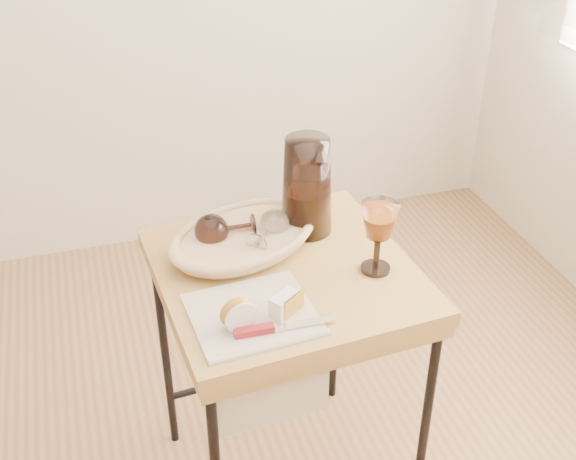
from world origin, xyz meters
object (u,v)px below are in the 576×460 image
object	(u,v)px
wine_goblet	(378,238)
tea_towel	(252,313)
side_table	(286,384)
goblet_lying_b	(267,232)
apple_half	(237,312)
bread_basket	(244,240)
pitcher	(307,186)
goblet_lying_a	(229,228)
table_knife	(281,326)

from	to	relation	value
wine_goblet	tea_towel	bearing A→B (deg)	-166.49
side_table	goblet_lying_b	distance (m)	0.44
side_table	wine_goblet	world-z (taller)	wine_goblet
goblet_lying_b	apple_half	world-z (taller)	goblet_lying_b
tea_towel	bread_basket	bearing A→B (deg)	75.73
apple_half	side_table	bearing A→B (deg)	37.41
bread_basket	pitcher	world-z (taller)	pitcher
tea_towel	wine_goblet	xyz separation A→B (m)	(0.33, 0.08, 0.09)
side_table	apple_half	distance (m)	0.49
side_table	goblet_lying_a	size ratio (longest dim) A/B	5.51
goblet_lying_a	wine_goblet	bearing A→B (deg)	148.49
bread_basket	wine_goblet	world-z (taller)	wine_goblet
pitcher	apple_half	distance (m)	0.44
side_table	tea_towel	xyz separation A→B (m)	(-0.12, -0.15, 0.38)
goblet_lying_b	wine_goblet	bearing A→B (deg)	-85.76
goblet_lying_b	apple_half	bearing A→B (deg)	-166.94
bread_basket	table_knife	world-z (taller)	bread_basket
bread_basket	pitcher	distance (m)	0.21
pitcher	table_knife	xyz separation A→B (m)	(-0.18, -0.38, -0.11)
apple_half	table_knife	bearing A→B (deg)	-35.02
goblet_lying_a	goblet_lying_b	distance (m)	0.09
tea_towel	goblet_lying_b	bearing A→B (deg)	63.28
apple_half	bread_basket	bearing A→B (deg)	62.36
bread_basket	apple_half	size ratio (longest dim) A/B	4.62
side_table	apple_half	size ratio (longest dim) A/B	9.76
bread_basket	wine_goblet	bearing A→B (deg)	-58.07
side_table	pitcher	size ratio (longest dim) A/B	2.57
wine_goblet	table_knife	xyz separation A→B (m)	(-0.28, -0.15, -0.08)
side_table	bread_basket	size ratio (longest dim) A/B	2.11
side_table	wine_goblet	xyz separation A→B (m)	(0.20, -0.07, 0.47)
goblet_lying_b	goblet_lying_a	bearing A→B (deg)	106.94
side_table	bread_basket	distance (m)	0.43
goblet_lying_a	apple_half	xyz separation A→B (m)	(-0.06, -0.31, -0.01)
goblet_lying_a	table_knife	size ratio (longest dim) A/B	0.64
goblet_lying_b	pitcher	xyz separation A→B (m)	(0.12, 0.06, 0.08)
tea_towel	apple_half	size ratio (longest dim) A/B	3.41
goblet_lying_a	goblet_lying_b	xyz separation A→B (m)	(0.09, -0.04, -0.01)
bread_basket	wine_goblet	size ratio (longest dim) A/B	1.97
bread_basket	goblet_lying_a	bearing A→B (deg)	129.20
goblet_lying_a	goblet_lying_b	world-z (taller)	goblet_lying_a
goblet_lying_a	wine_goblet	world-z (taller)	wine_goblet
wine_goblet	goblet_lying_b	bearing A→B (deg)	143.68
table_knife	goblet_lying_a	bearing A→B (deg)	96.44
tea_towel	wine_goblet	world-z (taller)	wine_goblet
bread_basket	tea_towel	bearing A→B (deg)	-124.74
side_table	goblet_lying_a	bearing A→B (deg)	128.73
goblet_lying_b	pitcher	world-z (taller)	pitcher
tea_towel	apple_half	world-z (taller)	apple_half
side_table	goblet_lying_b	xyz separation A→B (m)	(-0.02, 0.09, 0.43)
goblet_lying_a	pitcher	distance (m)	0.22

